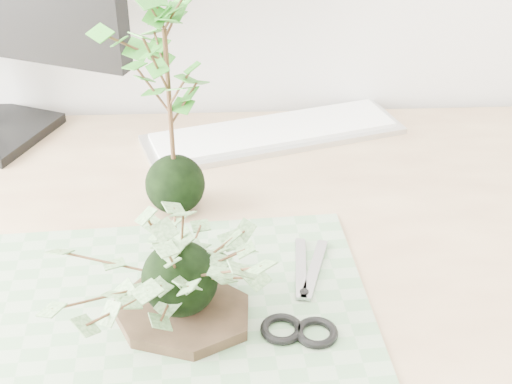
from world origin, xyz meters
TOP-DOWN VIEW (x-y plane):
  - desk at (-0.04, 1.23)m, footprint 1.60×0.70m
  - cutting_mat at (-0.12, 1.05)m, footprint 0.52×0.36m
  - stone_dish at (-0.09, 1.02)m, footprint 0.22×0.22m
  - ivy_kokedama at (-0.09, 1.02)m, footprint 0.33×0.33m
  - maple_kokedama at (-0.11, 1.26)m, footprint 0.20×0.20m
  - keyboard at (0.05, 1.48)m, footprint 0.47×0.26m
  - scissors at (0.05, 1.01)m, footprint 0.10×0.21m

SIDE VIEW (x-z plane):
  - desk at x=-0.04m, z-range 0.28..1.02m
  - cutting_mat at x=-0.12m, z-range 0.74..0.74m
  - keyboard at x=0.05m, z-range 0.74..0.76m
  - scissors at x=0.05m, z-range 0.74..0.75m
  - stone_dish at x=-0.09m, z-range 0.74..0.76m
  - ivy_kokedama at x=-0.09m, z-range 0.76..0.93m
  - maple_kokedama at x=-0.11m, z-range 0.81..1.17m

